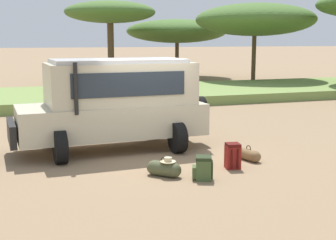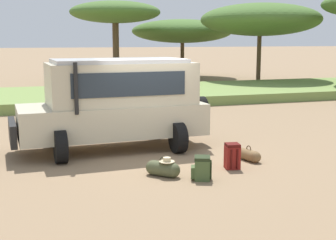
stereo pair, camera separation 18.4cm
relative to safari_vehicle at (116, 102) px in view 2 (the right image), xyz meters
name	(u,v)px [view 2 (the right image)]	position (x,y,z in m)	size (l,w,h in m)	color
ground_plane	(153,155)	(0.73, -0.99, -1.29)	(320.00, 320.00, 0.00)	#8C7051
grass_bank	(87,96)	(0.73, 10.34, -1.07)	(120.00, 7.00, 0.44)	olive
safari_vehicle	(116,102)	(0.00, 0.00, 0.00)	(5.39, 2.86, 2.44)	beige
backpack_beside_front_wheel	(202,168)	(1.13, -3.34, -1.05)	(0.49, 0.47, 0.51)	#42562D
backpack_cluster_center	(232,156)	(2.13, -2.74, -1.01)	(0.37, 0.45, 0.59)	maroon
duffel_bag_low_black_case	(163,168)	(0.42, -2.84, -1.12)	(0.66, 0.68, 0.43)	#4C5133
duffel_bag_soft_canvas	(249,155)	(2.82, -2.23, -1.15)	(0.39, 0.75, 0.38)	brown
acacia_tree_centre_back	(115,13)	(4.08, 19.39, 3.41)	(6.08, 6.15, 5.47)	brown
acacia_tree_right_mid	(182,31)	(9.97, 22.40, 2.27)	(7.91, 6.90, 4.47)	brown
acacia_tree_far_right	(260,20)	(12.50, 14.84, 2.88)	(7.53, 7.98, 5.21)	brown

